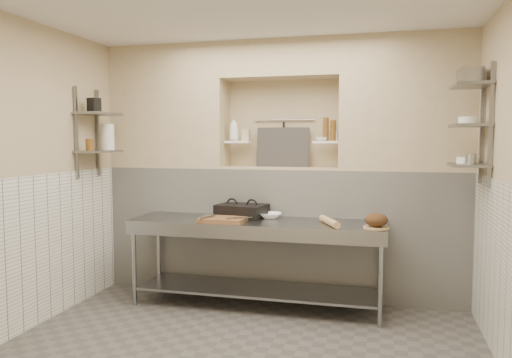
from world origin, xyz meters
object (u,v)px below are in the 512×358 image
(bowl_alcove, at_px, (322,139))
(bottle_soap, at_px, (234,129))
(mixing_bowl, at_px, (270,215))
(jug_left, at_px, (108,137))
(prep_table, at_px, (256,246))
(bread_loaf, at_px, (376,220))
(panini_press, at_px, (242,211))
(rolling_pin, at_px, (329,221))
(cutting_board, at_px, (223,220))

(bowl_alcove, bearing_deg, bottle_soap, -178.48)
(mixing_bowl, distance_m, bottle_soap, 1.10)
(bowl_alcove, height_order, jug_left, jug_left)
(prep_table, bearing_deg, bread_loaf, -6.62)
(panini_press, distance_m, jug_left, 1.69)
(mixing_bowl, height_order, jug_left, jug_left)
(rolling_pin, relative_size, bread_loaf, 2.09)
(bottle_soap, bearing_deg, rolling_pin, -27.65)
(prep_table, relative_size, cutting_board, 5.72)
(panini_press, relative_size, cutting_board, 1.22)
(bread_loaf, bearing_deg, panini_press, 166.63)
(rolling_pin, xyz_separation_m, bowl_alcove, (-0.16, 0.63, 0.80))
(jug_left, bearing_deg, rolling_pin, -2.80)
(mixing_bowl, bearing_deg, bowl_alcove, 36.56)
(panini_press, bearing_deg, cutting_board, -97.53)
(panini_press, bearing_deg, jug_left, -164.54)
(panini_press, height_order, mixing_bowl, panini_press)
(prep_table, relative_size, bowl_alcove, 20.89)
(panini_press, height_order, jug_left, jug_left)
(jug_left, bearing_deg, mixing_bowl, 4.62)
(cutting_board, relative_size, jug_left, 1.59)
(cutting_board, relative_size, mixing_bowl, 1.89)
(bowl_alcove, distance_m, jug_left, 2.35)
(bowl_alcove, bearing_deg, prep_table, -136.88)
(mixing_bowl, bearing_deg, jug_left, -175.38)
(rolling_pin, relative_size, bottle_soap, 1.66)
(mixing_bowl, height_order, bowl_alcove, bowl_alcove)
(jug_left, bearing_deg, bread_loaf, -3.63)
(cutting_board, bearing_deg, jug_left, 172.59)
(rolling_pin, relative_size, jug_left, 1.58)
(prep_table, relative_size, rolling_pin, 5.77)
(bottle_soap, bearing_deg, panini_press, -60.75)
(bottle_soap, bearing_deg, jug_left, -159.86)
(cutting_board, xyz_separation_m, jug_left, (-1.39, 0.18, 0.83))
(prep_table, xyz_separation_m, panini_press, (-0.21, 0.19, 0.33))
(prep_table, bearing_deg, cutting_board, -156.63)
(jug_left, bearing_deg, prep_table, -1.53)
(panini_press, bearing_deg, rolling_pin, -5.93)
(bread_loaf, height_order, bottle_soap, bottle_soap)
(mixing_bowl, bearing_deg, bread_loaf, -16.86)
(prep_table, xyz_separation_m, bread_loaf, (1.19, -0.14, 0.34))
(bottle_soap, height_order, jug_left, bottle_soap)
(jug_left, bearing_deg, bowl_alcove, 12.45)
(rolling_pin, height_order, bread_loaf, bread_loaf)
(panini_press, relative_size, bread_loaf, 2.58)
(prep_table, height_order, bowl_alcove, bowl_alcove)
(rolling_pin, distance_m, bowl_alcove, 1.03)
(jug_left, bearing_deg, cutting_board, -7.41)
(bowl_alcove, bearing_deg, mixing_bowl, -143.44)
(panini_press, relative_size, mixing_bowl, 2.31)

